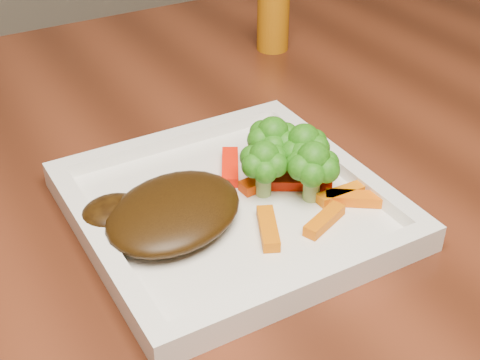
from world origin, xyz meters
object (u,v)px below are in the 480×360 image
dining_table (299,349)px  spice_shaker (273,17)px  plate (231,211)px  steak (174,212)px

dining_table → spice_shaker: 0.48m
dining_table → plate: plate is taller
dining_table → steak: (-0.23, -0.11, 0.40)m
steak → plate: bearing=1.3°
dining_table → steak: 0.47m
plate → spice_shaker: (0.24, 0.32, 0.04)m
plate → steak: 0.06m
dining_table → plate: bearing=-148.3°
dining_table → steak: bearing=-155.0°
plate → steak: size_ratio=2.03×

